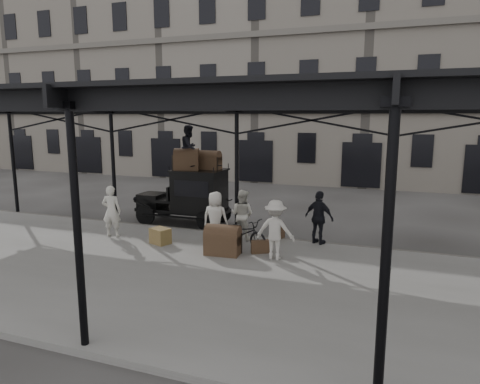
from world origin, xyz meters
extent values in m
plane|color=#383533|center=(0.00, 0.00, 0.00)|extent=(120.00, 120.00, 0.00)
cube|color=slate|center=(0.00, -2.00, 0.07)|extent=(28.00, 8.00, 0.15)
cylinder|color=black|center=(-10.00, 2.00, 2.15)|extent=(0.14, 0.14, 4.30)
cylinder|color=black|center=(0.00, 2.00, 2.15)|extent=(0.14, 0.14, 4.30)
cylinder|color=black|center=(0.00, -5.80, 2.15)|extent=(0.14, 0.14, 4.30)
cube|color=black|center=(0.00, 2.00, 4.48)|extent=(22.00, 0.10, 0.45)
cube|color=black|center=(0.00, -5.80, 4.48)|extent=(22.00, 0.10, 0.45)
cube|color=black|center=(0.00, -1.70, 4.65)|extent=(22.50, 9.00, 0.08)
cube|color=silver|center=(0.00, -1.70, 4.72)|extent=(18.00, 7.00, 0.04)
cube|color=slate|center=(0.00, 18.00, 7.00)|extent=(64.00, 8.00, 14.00)
cylinder|color=black|center=(-3.94, 2.41, 0.40)|extent=(0.80, 0.10, 0.80)
cylinder|color=black|center=(-3.94, 3.85, 0.40)|extent=(0.80, 0.10, 0.80)
cylinder|color=black|center=(-1.34, 2.41, 0.40)|extent=(0.80, 0.10, 0.80)
cylinder|color=black|center=(-1.34, 3.85, 0.40)|extent=(0.80, 0.10, 0.80)
cube|color=black|center=(-2.69, 3.13, 0.55)|extent=(3.60, 1.25, 0.12)
cube|color=black|center=(-4.04, 3.13, 0.85)|extent=(0.90, 1.00, 0.55)
cube|color=black|center=(-4.51, 3.13, 0.85)|extent=(0.06, 0.70, 0.55)
cube|color=black|center=(-3.24, 3.13, 0.95)|extent=(0.70, 1.30, 0.10)
cube|color=black|center=(-1.94, 3.13, 1.35)|extent=(1.80, 1.45, 1.55)
cube|color=black|center=(-1.94, 2.40, 1.55)|extent=(1.40, 0.02, 0.60)
cube|color=black|center=(-1.94, 3.13, 2.15)|extent=(1.90, 1.55, 0.06)
imported|color=beige|center=(-3.85, 0.23, 1.02)|extent=(0.72, 0.56, 1.74)
imported|color=beige|center=(0.40, 1.45, 0.98)|extent=(0.90, 0.76, 1.65)
imported|color=beige|center=(-0.20, 0.59, 1.00)|extent=(0.86, 0.58, 1.70)
imported|color=black|center=(2.88, 1.77, 1.00)|extent=(1.08, 0.76, 1.71)
imported|color=beige|center=(1.97, -0.14, 1.01)|extent=(1.11, 0.64, 1.71)
imported|color=black|center=(0.74, 0.59, 0.62)|extent=(1.88, 1.18, 0.93)
imported|color=black|center=(-2.29, 3.03, 3.02)|extent=(0.65, 0.82, 1.67)
cube|color=olive|center=(-1.89, 0.04, 0.40)|extent=(0.72, 0.63, 0.50)
cube|color=#4C3A23|center=(1.54, 1.80, 0.38)|extent=(0.34, 0.62, 0.45)
cube|color=#4C3A23|center=(1.44, 0.21, 0.35)|extent=(0.59, 0.44, 0.40)
camera|label=1|loc=(5.04, -11.49, 4.18)|focal=32.00mm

